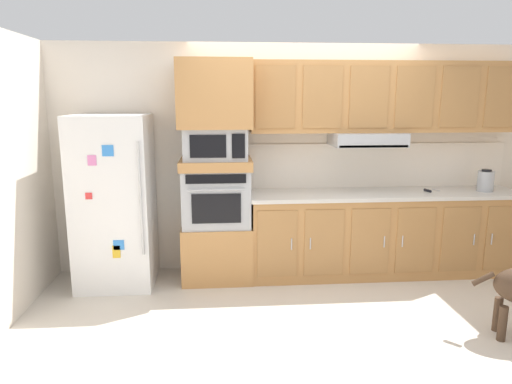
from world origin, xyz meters
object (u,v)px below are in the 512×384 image
built_in_oven (216,197)px  electric_kettle (486,181)px  screwdriver (428,190)px  microwave (215,144)px  refrigerator (114,202)px

built_in_oven → electric_kettle: (2.93, -0.05, 0.13)m
built_in_oven → screwdriver: 2.30m
screwdriver → microwave: bearing=179.3°
refrigerator → microwave: refrigerator is taller
refrigerator → built_in_oven: size_ratio=2.51×
screwdriver → electric_kettle: bearing=-1.7°
microwave → built_in_oven: bearing=179.2°
electric_kettle → refrigerator: bearing=-179.7°
microwave → electric_kettle: 2.96m
built_in_oven → electric_kettle: size_ratio=2.92×
refrigerator → screwdriver: size_ratio=11.75×
microwave → electric_kettle: microwave is taller
microwave → electric_kettle: size_ratio=2.68×
refrigerator → electric_kettle: refrigerator is taller
electric_kettle → microwave: bearing=179.1°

